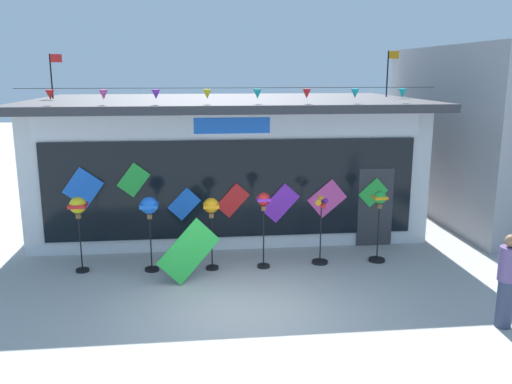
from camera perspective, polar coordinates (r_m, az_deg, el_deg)
name	(u,v)px	position (r m, az deg, el deg)	size (l,w,h in m)	color
ground_plane	(244,313)	(10.25, -1.29, -12.62)	(80.00, 80.00, 0.00)	#ADAAA5
kite_shop_building	(226,160)	(15.85, -3.18, 3.42)	(10.46, 6.54, 4.96)	silver
wind_spinner_far_left	(78,211)	(12.38, -18.29, -1.93)	(0.37, 0.37, 1.71)	black
wind_spinner_left	(149,211)	(12.04, -11.21, -2.00)	(0.39, 0.39, 1.70)	black
wind_spinner_center_left	(211,212)	(11.97, -4.75, -2.15)	(0.34, 0.34, 1.65)	black
wind_spinner_center_right	(264,209)	(12.02, 0.82, -1.84)	(0.30, 0.30, 1.75)	black
wind_spinner_right	(321,227)	(12.47, 6.89, -3.67)	(0.37, 0.37, 1.65)	black
wind_spinner_far_right	(379,211)	(12.78, 12.89, -2.02)	(0.38, 0.38, 1.70)	black
person_mid_plaza	(507,281)	(10.35, 25.02, -8.48)	(0.34, 0.34, 1.68)	#333D56
display_kite_on_ground	(189,251)	(11.49, -7.14, -6.24)	(0.70, 0.03, 1.27)	green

